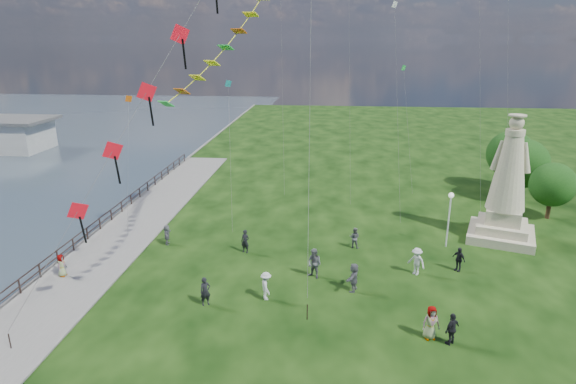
# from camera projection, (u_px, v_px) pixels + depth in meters

# --- Properties ---
(waterfront) EXTENTS (200.00, 200.00, 1.51)m
(waterfront) POSITION_uv_depth(u_px,v_px,m) (82.00, 259.00, 32.74)
(waterfront) COLOR #34424F
(waterfront) RESTS_ON ground
(statue) EXTENTS (5.79, 5.79, 9.28)m
(statue) POSITION_uv_depth(u_px,v_px,m) (506.00, 194.00, 34.98)
(statue) COLOR #B9A98C
(statue) RESTS_ON ground
(lamppost) EXTENTS (0.38, 0.38, 4.06)m
(lamppost) POSITION_uv_depth(u_px,v_px,m) (450.00, 208.00, 33.76)
(lamppost) COLOR silver
(lamppost) RESTS_ON ground
(tree_row) EXTENTS (4.82, 12.06, 5.85)m
(tree_row) POSITION_uv_depth(u_px,v_px,m) (523.00, 164.00, 43.77)
(tree_row) COLOR #382314
(tree_row) RESTS_ON ground
(person_0) EXTENTS (0.73, 0.67, 1.67)m
(person_0) POSITION_uv_depth(u_px,v_px,m) (205.00, 291.00, 26.78)
(person_0) COLOR black
(person_0) RESTS_ON ground
(person_1) EXTENTS (1.10, 1.00, 1.93)m
(person_1) POSITION_uv_depth(u_px,v_px,m) (314.00, 264.00, 29.83)
(person_1) COLOR #595960
(person_1) RESTS_ON ground
(person_2) EXTENTS (0.92, 1.21, 1.68)m
(person_2) POSITION_uv_depth(u_px,v_px,m) (266.00, 286.00, 27.37)
(person_2) COLOR silver
(person_2) RESTS_ON ground
(person_3) EXTENTS (1.08, 1.04, 1.69)m
(person_3) POSITION_uv_depth(u_px,v_px,m) (452.00, 329.00, 23.29)
(person_3) COLOR black
(person_3) RESTS_ON ground
(person_4) EXTENTS (0.96, 0.70, 1.78)m
(person_4) POSITION_uv_depth(u_px,v_px,m) (431.00, 323.00, 23.73)
(person_4) COLOR #595960
(person_4) RESTS_ON ground
(person_5) EXTENTS (0.87, 1.47, 1.48)m
(person_5) POSITION_uv_depth(u_px,v_px,m) (167.00, 234.00, 34.84)
(person_5) COLOR #595960
(person_5) RESTS_ON ground
(person_6) EXTENTS (0.70, 0.57, 1.67)m
(person_6) POSITION_uv_depth(u_px,v_px,m) (245.00, 241.00, 33.41)
(person_6) COLOR black
(person_6) RESTS_ON ground
(person_7) EXTENTS (0.84, 0.65, 1.53)m
(person_7) POSITION_uv_depth(u_px,v_px,m) (355.00, 238.00, 34.22)
(person_7) COLOR #595960
(person_7) RESTS_ON ground
(person_8) EXTENTS (1.27, 1.21, 1.80)m
(person_8) POSITION_uv_depth(u_px,v_px,m) (417.00, 261.00, 30.27)
(person_8) COLOR silver
(person_8) RESTS_ON ground
(person_9) EXTENTS (0.96, 1.05, 1.62)m
(person_9) POSITION_uv_depth(u_px,v_px,m) (459.00, 259.00, 30.79)
(person_9) COLOR black
(person_9) RESTS_ON ground
(person_10) EXTENTS (0.47, 0.73, 1.45)m
(person_10) POSITION_uv_depth(u_px,v_px,m) (62.00, 267.00, 29.91)
(person_10) COLOR #595960
(person_10) RESTS_ON ground
(person_11) EXTENTS (1.20, 1.77, 1.76)m
(person_11) POSITION_uv_depth(u_px,v_px,m) (354.00, 277.00, 28.28)
(person_11) COLOR #595960
(person_11) RESTS_ON ground
(red_kite_train) EXTENTS (10.71, 9.35, 20.43)m
(red_kite_train) POSITION_uv_depth(u_px,v_px,m) (161.00, 72.00, 23.99)
(red_kite_train) COLOR black
(red_kite_train) RESTS_ON ground
(small_kites) EXTENTS (29.63, 17.97, 27.85)m
(small_kites) POSITION_uv_depth(u_px,v_px,m) (351.00, 37.00, 40.15)
(small_kites) COLOR teal
(small_kites) RESTS_ON ground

